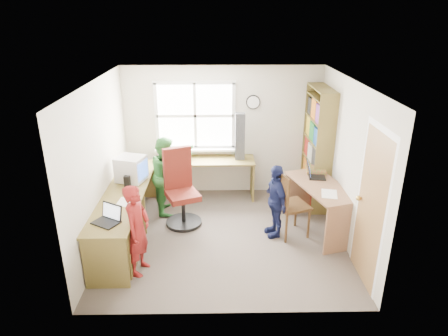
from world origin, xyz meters
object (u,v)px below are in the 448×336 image
Objects in this scene: l_desk at (135,220)px; right_desk at (321,198)px; potted_plant at (189,152)px; person_red at (137,230)px; person_green at (166,175)px; crt_monitor at (131,169)px; cd_tower at (240,136)px; laptop_left at (108,218)px; wooden_chair at (288,202)px; laptop_right at (313,173)px; person_navy at (276,201)px; bookshelf at (317,150)px; swivel_chair at (181,192)px.

l_desk is 1.99× the size of right_desk.
right_desk is 5.26× the size of potted_plant.
l_desk is at bearing 173.00° from right_desk.
person_green is at bearing 7.79° from person_red.
potted_plant is (0.70, 1.74, 0.43)m from l_desk.
crt_monitor is 0.71m from person_green.
potted_plant is (-0.92, -0.00, -0.29)m from cd_tower.
wooden_chair is at bearing 49.87° from laptop_left.
l_desk is 10.48× the size of potted_plant.
laptop_left is 0.49× the size of cd_tower.
laptop_right is at bearing -106.90° from person_green.
person_red is (-2.66, -1.04, 0.06)m from right_desk.
right_desk is 1.74× the size of cd_tower.
right_desk is at bearing 9.31° from l_desk.
cd_tower reaches higher than person_red.
person_navy reaches higher than laptop_left.
bookshelf is 7.46× the size of potted_plant.
laptop_left is (-0.05, -1.30, -0.16)m from crt_monitor.
swivel_chair is at bearing -95.01° from potted_plant.
person_navy is (-0.19, 0.03, 0.01)m from wooden_chair.
laptop_left is at bearing 100.05° from person_red.
laptop_left is 0.36× the size of person_navy.
potted_plant is (-1.58, 1.42, 0.32)m from wooden_chair.
swivel_chair reaches higher than right_desk.
laptop_left reaches higher than l_desk.
potted_plant is 0.24× the size of person_navy.
crt_monitor is 1.40m from person_red.
bookshelf reaches higher than potted_plant.
swivel_chair reaches higher than laptop_right.
right_desk is 3.53× the size of laptop_left.
laptop_left is at bearing -147.37° from bookshelf.
person_navy is (1.48, -0.42, 0.04)m from swivel_chair.
wooden_chair is 1.68m from cd_tower.
laptop_right is at bearing -21.13° from swivel_chair.
person_red reaches higher than person_navy.
bookshelf is (0.14, 1.01, 0.43)m from right_desk.
wooden_chair is at bearing 7.25° from crt_monitor.
swivel_chair is at bearing 88.66° from laptop_left.
person_navy reaches higher than right_desk.
right_desk is 2.23m from swivel_chair.
bookshelf is at bearing -6.71° from potted_plant.
person_red is at bearing 165.78° from person_green.
person_navy is at bearing -71.80° from cd_tower.
person_green is (0.18, 1.75, 0.04)m from person_red.
swivel_chair is 1.54m from person_navy.
person_green is at bearing 103.24° from laptop_left.
person_red is (-1.46, -2.31, -0.54)m from cd_tower.
person_navy is (-0.73, -0.13, 0.01)m from right_desk.
swivel_chair is at bearing 98.35° from laptop_right.
person_red is at bearing -177.05° from wooden_chair.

